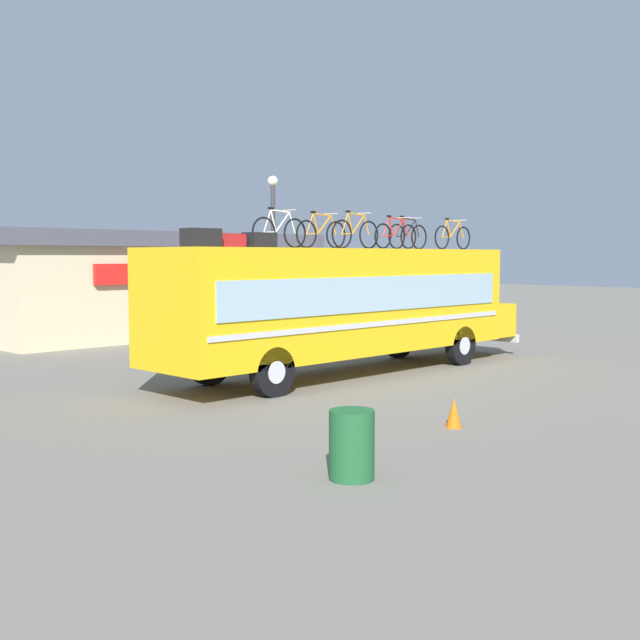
{
  "coord_description": "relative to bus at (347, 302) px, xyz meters",
  "views": [
    {
      "loc": [
        -14.54,
        -13.61,
        3.02
      ],
      "look_at": [
        -0.77,
        0.0,
        1.44
      ],
      "focal_mm": 44.3,
      "sensor_mm": 36.0,
      "label": 1
    }
  ],
  "objects": [
    {
      "name": "ground_plane",
      "position": [
        -0.21,
        -0.0,
        -1.84
      ],
      "size": [
        120.0,
        120.0,
        0.0
      ],
      "primitive_type": "plane",
      "color": "slate"
    },
    {
      "name": "bus",
      "position": [
        0.0,
        0.0,
        0.0
      ],
      "size": [
        12.04,
        2.55,
        3.2
      ],
      "color": "yellow",
      "rests_on": "ground"
    },
    {
      "name": "luggage_bag_1",
      "position": [
        -4.57,
        0.02,
        1.56
      ],
      "size": [
        0.76,
        0.5,
        0.4
      ],
      "primitive_type": "cube",
      "color": "black",
      "rests_on": "bus"
    },
    {
      "name": "luggage_bag_2",
      "position": [
        -3.7,
        0.22,
        1.51
      ],
      "size": [
        0.75,
        0.44,
        0.31
      ],
      "primitive_type": "cube",
      "color": "maroon",
      "rests_on": "bus"
    },
    {
      "name": "luggage_bag_3",
      "position": [
        -2.83,
        0.12,
        1.53
      ],
      "size": [
        0.68,
        0.47,
        0.35
      ],
      "primitive_type": "cube",
      "color": "black",
      "rests_on": "bus"
    },
    {
      "name": "rooftop_bicycle_1",
      "position": [
        -2.15,
        0.2,
        1.75
      ],
      "size": [
        1.72,
        0.44,
        0.96
      ],
      "color": "black",
      "rests_on": "bus"
    },
    {
      "name": "rooftop_bicycle_2",
      "position": [
        -0.87,
        0.06,
        1.74
      ],
      "size": [
        1.72,
        0.44,
        0.91
      ],
      "color": "black",
      "rests_on": "bus"
    },
    {
      "name": "rooftop_bicycle_3",
      "position": [
        0.36,
        0.05,
        1.76
      ],
      "size": [
        1.77,
        0.44,
        0.98
      ],
      "color": "black",
      "rests_on": "bus"
    },
    {
      "name": "rooftop_bicycle_4",
      "position": [
        1.51,
        -0.35,
        1.73
      ],
      "size": [
        1.72,
        0.44,
        0.89
      ],
      "color": "black",
      "rests_on": "bus"
    },
    {
      "name": "rooftop_bicycle_5",
      "position": [
        2.73,
        0.22,
        1.74
      ],
      "size": [
        1.7,
        0.44,
        0.94
      ],
      "color": "black",
      "rests_on": "bus"
    },
    {
      "name": "rooftop_bicycle_6",
      "position": [
        4.04,
        -0.38,
        1.73
      ],
      "size": [
        1.72,
        0.44,
        0.89
      ],
      "color": "black",
      "rests_on": "bus"
    },
    {
      "name": "roadside_building",
      "position": [
        2.16,
        13.43,
        0.14
      ],
      "size": [
        13.55,
        7.71,
        3.89
      ],
      "color": "beige",
      "rests_on": "ground"
    },
    {
      "name": "trash_bin",
      "position": [
        -7.0,
        -6.55,
        -1.37
      ],
      "size": [
        0.62,
        0.62,
        0.95
      ],
      "primitive_type": "cylinder",
      "color": "#1E592D",
      "rests_on": "ground"
    },
    {
      "name": "traffic_cone",
      "position": [
        -3.35,
        -5.65,
        -1.58
      ],
      "size": [
        0.28,
        0.28,
        0.53
      ],
      "primitive_type": "cone",
      "color": "orange",
      "rests_on": "ground"
    },
    {
      "name": "street_lamp",
      "position": [
        1.94,
        4.98,
        1.49
      ],
      "size": [
        0.33,
        0.33,
        5.52
      ],
      "color": "#38383D",
      "rests_on": "ground"
    }
  ]
}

